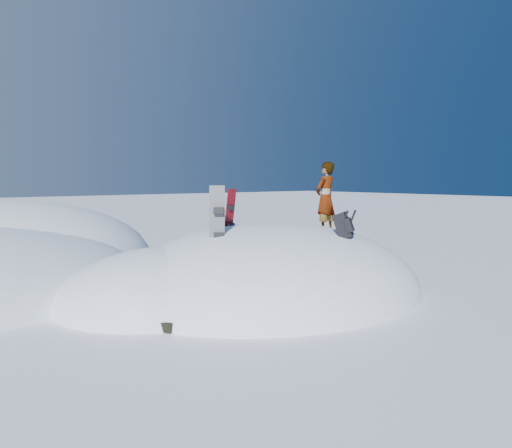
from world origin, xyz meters
TOP-DOWN VIEW (x-y plane):
  - ground at (0.00, 0.00)m, footprint 120.00×120.00m
  - snow_mound at (-0.17, 0.24)m, footprint 8.00×6.00m
  - rock_outcrop at (3.72, 3.01)m, footprint 4.68×4.41m
  - snowboard_red at (-0.53, 0.78)m, footprint 0.29×0.27m
  - snowboard_dark at (-1.48, -0.14)m, footprint 0.38×0.37m
  - backpack at (0.82, -1.35)m, footprint 0.53×0.59m
  - gear_pile at (-2.97, -0.93)m, footprint 0.78×0.64m
  - person at (2.15, 0.44)m, footprint 0.71×0.53m

SIDE VIEW (x-z plane):
  - ground at x=0.00m, z-range 0.00..0.00m
  - snow_mound at x=-0.17m, z-range -1.50..1.50m
  - rock_outcrop at x=3.72m, z-range -0.82..0.85m
  - gear_pile at x=-2.97m, z-range 0.00..0.20m
  - backpack at x=0.82m, z-range 1.21..1.82m
  - snowboard_dark at x=-1.48m, z-range 0.73..2.35m
  - snowboard_red at x=-0.53m, z-range 0.91..2.25m
  - person at x=2.15m, z-range 1.08..2.87m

